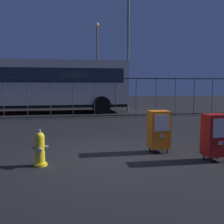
% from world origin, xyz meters
% --- Properties ---
extents(ground_plane, '(60.00, 60.00, 0.00)m').
position_xyz_m(ground_plane, '(0.00, 0.00, 0.00)').
color(ground_plane, black).
extents(fire_hydrant, '(0.33, 0.32, 0.75)m').
position_xyz_m(fire_hydrant, '(-1.50, -0.42, 0.35)').
color(fire_hydrant, yellow).
rests_on(fire_hydrant, ground_plane).
extents(newspaper_box_primary, '(0.48, 0.42, 1.02)m').
position_xyz_m(newspaper_box_primary, '(1.26, 0.14, 0.57)').
color(newspaper_box_primary, black).
rests_on(newspaper_box_primary, ground_plane).
extents(newspaper_box_secondary, '(0.48, 0.42, 1.02)m').
position_xyz_m(newspaper_box_secondary, '(2.19, -0.76, 0.57)').
color(newspaper_box_secondary, black).
rests_on(newspaper_box_secondary, ground_plane).
extents(fence_barrier, '(18.03, 0.04, 2.00)m').
position_xyz_m(fence_barrier, '(0.00, 6.98, 1.02)').
color(fence_barrier, '#2D2D33').
rests_on(fence_barrier, ground_plane).
extents(bus_near, '(10.52, 2.85, 3.00)m').
position_xyz_m(bus_near, '(-2.52, 9.98, 1.71)').
color(bus_near, beige).
rests_on(bus_near, ground_plane).
extents(bus_far, '(10.73, 3.78, 3.00)m').
position_xyz_m(bus_far, '(-4.98, 14.12, 1.71)').
color(bus_far, red).
rests_on(bus_far, ground_plane).
extents(street_light_near_right, '(0.32, 0.32, 7.23)m').
position_xyz_m(street_light_near_right, '(2.97, 9.93, 4.18)').
color(street_light_near_right, '#4C4F54').
rests_on(street_light_near_right, ground_plane).
extents(street_light_far_left, '(0.32, 0.32, 6.44)m').
position_xyz_m(street_light_far_left, '(1.76, 15.03, 3.77)').
color(street_light_far_left, '#4C4F54').
rests_on(street_light_far_left, ground_plane).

